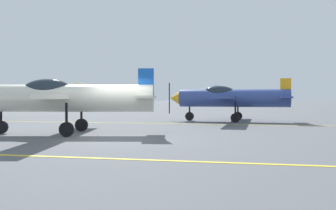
{
  "coord_description": "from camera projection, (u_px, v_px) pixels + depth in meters",
  "views": [
    {
      "loc": [
        4.88,
        -13.74,
        1.59
      ],
      "look_at": [
        0.95,
        6.0,
        1.2
      ],
      "focal_mm": 38.15,
      "sensor_mm": 36.0,
      "label": 1
    }
  ],
  "objects": [
    {
      "name": "ground_plane",
      "position": [
        116.0,
        137.0,
        14.45
      ],
      "size": [
        400.0,
        400.0,
        0.0
      ],
      "primitive_type": "plane",
      "color": "#54565B"
    },
    {
      "name": "apron_line_near",
      "position": [
        54.0,
        157.0,
        9.61
      ],
      "size": [
        80.0,
        0.16,
        0.01
      ],
      "primitive_type": "cube",
      "color": "yellow",
      "rests_on": "ground_plane"
    },
    {
      "name": "apron_line_far",
      "position": [
        159.0,
        124.0,
        22.22
      ],
      "size": [
        80.0,
        0.16,
        0.01
      ],
      "primitive_type": "cube",
      "color": "yellow",
      "rests_on": "ground_plane"
    },
    {
      "name": "airplane_near",
      "position": [
        62.0,
        97.0,
        15.77
      ],
      "size": [
        8.47,
        9.68,
        2.9
      ],
      "color": "silver",
      "rests_on": "ground_plane"
    },
    {
      "name": "airplane_mid",
      "position": [
        229.0,
        98.0,
        24.46
      ],
      "size": [
        8.41,
        9.68,
        2.9
      ],
      "color": "#33478C",
      "rests_on": "ground_plane"
    },
    {
      "name": "hill_left",
      "position": [
        77.0,
        91.0,
        178.2
      ],
      "size": [
        66.88,
        66.88,
        10.17
      ],
      "primitive_type": "cone",
      "color": "slate",
      "rests_on": "ground_plane"
    },
    {
      "name": "hill_centerleft",
      "position": [
        215.0,
        93.0,
        171.21
      ],
      "size": [
        50.56,
        50.56,
        8.44
      ],
      "primitive_type": "cone",
      "color": "slate",
      "rests_on": "ground_plane"
    }
  ]
}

